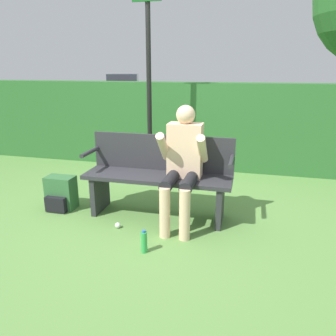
% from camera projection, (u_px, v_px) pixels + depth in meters
% --- Properties ---
extents(ground_plane, '(40.00, 40.00, 0.00)m').
position_uv_depth(ground_plane, '(158.00, 216.00, 3.82)').
color(ground_plane, '#5B8942').
extents(hedge_back, '(12.00, 0.40, 1.43)m').
position_uv_depth(hedge_back, '(191.00, 125.00, 5.57)').
color(hedge_back, '#2D662D').
rests_on(hedge_back, ground).
extents(park_bench, '(1.67, 0.46, 0.92)m').
position_uv_depth(park_bench, '(159.00, 175.00, 3.74)').
color(park_bench, '#2D2D33').
rests_on(park_bench, ground).
extents(person_seated, '(0.50, 0.66, 1.28)m').
position_uv_depth(person_seated, '(183.00, 161.00, 3.47)').
color(person_seated, beige).
rests_on(person_seated, ground).
extents(backpack, '(0.34, 0.28, 0.40)m').
position_uv_depth(backpack, '(61.00, 194.00, 3.97)').
color(backpack, '#336638').
rests_on(backpack, ground).
extents(water_bottle, '(0.06, 0.06, 0.23)m').
position_uv_depth(water_bottle, '(144.00, 242.00, 3.04)').
color(water_bottle, green).
rests_on(water_bottle, ground).
extents(signpost, '(0.41, 0.09, 2.80)m').
position_uv_depth(signpost, '(149.00, 73.00, 4.66)').
color(signpost, black).
rests_on(signpost, ground).
extents(parked_car, '(2.78, 4.36, 1.34)m').
position_uv_depth(parked_car, '(124.00, 88.00, 17.03)').
color(parked_car, maroon).
rests_on(parked_car, ground).
extents(litter_crumple, '(0.06, 0.06, 0.06)m').
position_uv_depth(litter_crumple, '(118.00, 225.00, 3.52)').
color(litter_crumple, silver).
rests_on(litter_crumple, ground).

